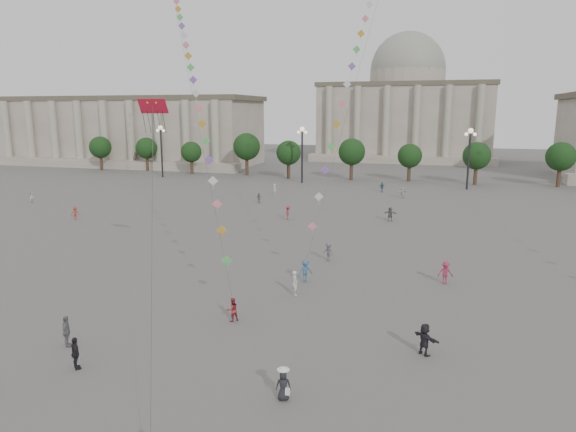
# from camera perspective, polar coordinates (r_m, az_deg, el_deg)

# --- Properties ---
(ground) EXTENTS (360.00, 360.00, 0.00)m
(ground) POSITION_cam_1_polar(r_m,az_deg,el_deg) (29.73, -5.33, -15.51)
(ground) COLOR #555250
(ground) RESTS_ON ground
(hall_west) EXTENTS (84.00, 26.22, 17.20)m
(hall_west) POSITION_cam_1_polar(r_m,az_deg,el_deg) (145.85, -19.52, 8.93)
(hall_west) COLOR gray
(hall_west) RESTS_ON ground
(hall_central) EXTENTS (48.30, 34.30, 35.50)m
(hall_central) POSITION_cam_1_polar(r_m,az_deg,el_deg) (154.08, 12.92, 11.56)
(hall_central) COLOR gray
(hall_central) RESTS_ON ground
(tree_row) EXTENTS (137.12, 5.12, 8.00)m
(tree_row) POSITION_cam_1_polar(r_m,az_deg,el_deg) (103.34, 10.86, 6.87)
(tree_row) COLOR #3A291D
(tree_row) RESTS_ON ground
(lamp_post_far_west) EXTENTS (2.00, 0.90, 10.65)m
(lamp_post_far_west) POSITION_cam_1_polar(r_m,az_deg,el_deg) (109.53, -13.93, 8.02)
(lamp_post_far_west) COLOR #262628
(lamp_post_far_west) RESTS_ON ground
(lamp_post_mid_west) EXTENTS (2.00, 0.90, 10.65)m
(lamp_post_mid_west) POSITION_cam_1_polar(r_m,az_deg,el_deg) (97.97, 1.58, 7.97)
(lamp_post_mid_west) COLOR #262628
(lamp_post_mid_west) RESTS_ON ground
(lamp_post_mid_east) EXTENTS (2.00, 0.90, 10.65)m
(lamp_post_mid_east) POSITION_cam_1_polar(r_m,az_deg,el_deg) (94.87, 19.53, 7.20)
(lamp_post_mid_east) COLOR #262628
(lamp_post_mid_east) RESTS_ON ground
(person_crowd_0) EXTENTS (1.04, 0.62, 1.66)m
(person_crowd_0) POSITION_cam_1_polar(r_m,az_deg,el_deg) (88.76, 10.39, 3.18)
(person_crowd_0) COLOR #2C4963
(person_crowd_0) RESTS_ON ground
(person_crowd_1) EXTENTS (0.99, 1.02, 1.66)m
(person_crowd_1) POSITION_cam_1_polar(r_m,az_deg,el_deg) (86.18, -26.59, 1.88)
(person_crowd_1) COLOR silver
(person_crowd_1) RESTS_ON ground
(person_crowd_2) EXTENTS (1.12, 1.24, 1.67)m
(person_crowd_2) POSITION_cam_1_polar(r_m,az_deg,el_deg) (70.33, -22.57, 0.30)
(person_crowd_2) COLOR #9B382A
(person_crowd_2) RESTS_ON ground
(person_crowd_3) EXTENTS (1.67, 1.52, 1.86)m
(person_crowd_3) POSITION_cam_1_polar(r_m,az_deg,el_deg) (30.63, 14.95, -13.10)
(person_crowd_3) COLOR #232228
(person_crowd_3) RESTS_ON ground
(person_crowd_4) EXTENTS (1.59, 1.28, 1.70)m
(person_crowd_4) POSITION_cam_1_polar(r_m,az_deg,el_deg) (83.44, 12.56, 2.57)
(person_crowd_4) COLOR #BABAB5
(person_crowd_4) RESTS_ON ground
(person_crowd_6) EXTENTS (1.32, 1.10, 1.77)m
(person_crowd_6) POSITION_cam_1_polar(r_m,az_deg,el_deg) (47.22, 4.50, -3.97)
(person_crowd_6) COLOR #57565B
(person_crowd_6) RESTS_ON ground
(person_crowd_8) EXTENTS (1.32, 0.93, 1.85)m
(person_crowd_8) POSITION_cam_1_polar(r_m,az_deg,el_deg) (42.80, 17.09, -6.05)
(person_crowd_8) COLOR maroon
(person_crowd_8) RESTS_ON ground
(person_crowd_10) EXTENTS (0.71, 0.80, 1.85)m
(person_crowd_10) POSITION_cam_1_polar(r_m,az_deg,el_deg) (84.29, -1.47, 2.99)
(person_crowd_10) COLOR silver
(person_crowd_10) RESTS_ON ground
(person_crowd_12) EXTENTS (1.75, 0.71, 1.83)m
(person_crowd_12) POSITION_cam_1_polar(r_m,az_deg,el_deg) (65.39, 11.30, 0.24)
(person_crowd_12) COLOR slate
(person_crowd_12) RESTS_ON ground
(person_crowd_13) EXTENTS (0.76, 0.82, 1.87)m
(person_crowd_13) POSITION_cam_1_polar(r_m,az_deg,el_deg) (38.59, 0.76, -7.44)
(person_crowd_13) COLOR silver
(person_crowd_13) RESTS_ON ground
(person_crowd_16) EXTENTS (0.90, 0.40, 1.51)m
(person_crowd_16) POSITION_cam_1_polar(r_m,az_deg,el_deg) (76.89, -3.26, 2.01)
(person_crowd_16) COLOR slate
(person_crowd_16) RESTS_ON ground
(person_crowd_17) EXTENTS (0.88, 1.23, 1.73)m
(person_crowd_17) POSITION_cam_1_polar(r_m,az_deg,el_deg) (64.96, 0.01, 0.35)
(person_crowd_17) COLOR maroon
(person_crowd_17) RESTS_ON ground
(tourist_1) EXTENTS (1.09, 1.01, 1.80)m
(tourist_1) POSITION_cam_1_polar(r_m,az_deg,el_deg) (30.36, -22.54, -13.92)
(tourist_1) COLOR black
(tourist_1) RESTS_ON ground
(tourist_3) EXTENTS (0.89, 1.19, 1.88)m
(tourist_3) POSITION_cam_1_polar(r_m,az_deg,el_deg) (33.19, -23.39, -11.69)
(tourist_3) COLOR slate
(tourist_3) RESTS_ON ground
(kite_flyer_0) EXTENTS (0.96, 0.97, 1.58)m
(kite_flyer_0) POSITION_cam_1_polar(r_m,az_deg,el_deg) (34.25, -6.18, -10.30)
(kite_flyer_0) COLOR maroon
(kite_flyer_0) RESTS_ON ground
(kite_flyer_1) EXTENTS (1.36, 1.34, 1.88)m
(kite_flyer_1) POSITION_cam_1_polar(r_m,az_deg,el_deg) (41.41, 1.95, -6.10)
(kite_flyer_1) COLOR #365A7B
(kite_flyer_1) RESTS_ON ground
(hat_person) EXTENTS (0.84, 0.69, 1.69)m
(hat_person) POSITION_cam_1_polar(r_m,az_deg,el_deg) (25.59, -0.52, -18.19)
(hat_person) COLOR black
(hat_person) RESTS_ON ground
(dragon_kite) EXTENTS (5.99, 9.14, 23.63)m
(dragon_kite) POSITION_cam_1_polar(r_m,az_deg,el_deg) (37.87, -14.71, 10.49)
(dragon_kite) COLOR #A81226
(dragon_kite) RESTS_ON ground
(kite_train_west) EXTENTS (27.59, 41.88, 62.53)m
(kite_train_west) POSITION_cam_1_polar(r_m,az_deg,el_deg) (58.63, -11.58, 18.96)
(kite_train_west) COLOR #3F3F3F
(kite_train_west) RESTS_ON ground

